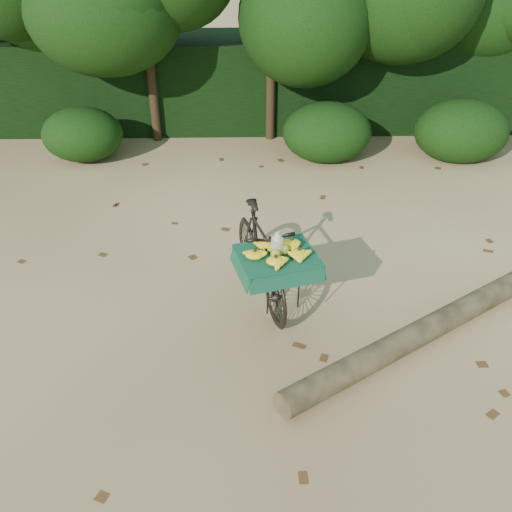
{
  "coord_description": "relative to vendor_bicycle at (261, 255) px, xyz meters",
  "views": [
    {
      "loc": [
        -0.03,
        -5.29,
        4.08
      ],
      "look_at": [
        0.08,
        -0.39,
        0.86
      ],
      "focal_mm": 38.0,
      "sensor_mm": 36.0,
      "label": 1
    }
  ],
  "objects": [
    {
      "name": "ground",
      "position": [
        -0.15,
        -0.05,
        -0.58
      ],
      "size": [
        80.0,
        80.0,
        0.0
      ],
      "primitive_type": "plane",
      "color": "tan",
      "rests_on": "ground"
    },
    {
      "name": "bush_clumps",
      "position": [
        0.35,
        4.25,
        -0.13
      ],
      "size": [
        8.8,
        1.7,
        0.9
      ],
      "primitive_type": null,
      "color": "black",
      "rests_on": "ground"
    },
    {
      "name": "fallen_log",
      "position": [
        1.77,
        -0.87,
        -0.44
      ],
      "size": [
        3.41,
        2.29,
        0.28
      ],
      "primitive_type": "cylinder",
      "rotation": [
        1.57,
        0.0,
        -1.01
      ],
      "color": "brown",
      "rests_on": "ground"
    },
    {
      "name": "vendor_bicycle",
      "position": [
        0.0,
        0.0,
        0.0
      ],
      "size": [
        1.15,
        2.0,
        1.15
      ],
      "rotation": [
        0.0,
        0.0,
        0.27
      ],
      "color": "black",
      "rests_on": "ground"
    },
    {
      "name": "tree_row",
      "position": [
        -0.8,
        5.45,
        1.42
      ],
      "size": [
        14.5,
        2.0,
        4.0
      ],
      "primitive_type": null,
      "color": "black",
      "rests_on": "ground"
    },
    {
      "name": "hedge_backdrop",
      "position": [
        -0.15,
        6.25,
        0.32
      ],
      "size": [
        26.0,
        1.8,
        1.8
      ],
      "primitive_type": "cube",
      "color": "black",
      "rests_on": "ground"
    },
    {
      "name": "leaf_litter",
      "position": [
        -0.15,
        0.6,
        -0.58
      ],
      "size": [
        7.0,
        7.3,
        0.01
      ],
      "primitive_type": null,
      "color": "#4F3115",
      "rests_on": "ground"
    }
  ]
}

